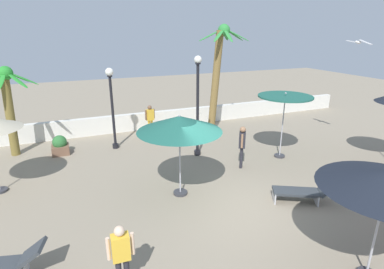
# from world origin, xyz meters

# --- Properties ---
(ground_plane) EXTENTS (56.00, 56.00, 0.00)m
(ground_plane) POSITION_xyz_m (0.00, 0.00, 0.00)
(ground_plane) COLOR gray
(boundary_wall) EXTENTS (25.20, 0.30, 0.92)m
(boundary_wall) POSITION_xyz_m (0.00, 8.70, 0.46)
(boundary_wall) COLOR silver
(boundary_wall) RESTS_ON ground_plane
(patio_umbrella_2) EXTENTS (2.68, 2.68, 2.74)m
(patio_umbrella_2) POSITION_xyz_m (-1.12, 1.32, 2.44)
(patio_umbrella_2) COLOR #333338
(patio_umbrella_2) RESTS_ON ground_plane
(patio_umbrella_4) EXTENTS (2.19, 2.19, 2.81)m
(patio_umbrella_4) POSITION_xyz_m (3.92, 2.67, 2.48)
(patio_umbrella_4) COLOR #333338
(patio_umbrella_4) RESTS_ON ground_plane
(palm_tree_0) EXTENTS (2.56, 2.56, 5.47)m
(palm_tree_0) POSITION_xyz_m (3.02, 6.96, 3.39)
(palm_tree_0) COLOR brown
(palm_tree_0) RESTS_ON ground_plane
(palm_tree_1) EXTENTS (2.36, 2.36, 3.82)m
(palm_tree_1) POSITION_xyz_m (-6.52, 7.23, 2.44)
(palm_tree_1) COLOR brown
(palm_tree_1) RESTS_ON ground_plane
(lamp_post_0) EXTENTS (0.35, 0.35, 3.66)m
(lamp_post_0) POSITION_xyz_m (-2.45, 6.39, 2.19)
(lamp_post_0) COLOR black
(lamp_post_0) RESTS_ON ground_plane
(lamp_post_1) EXTENTS (0.31, 0.31, 4.23)m
(lamp_post_1) POSITION_xyz_m (0.73, 4.22, 2.32)
(lamp_post_1) COLOR black
(lamp_post_1) RESTS_ON ground_plane
(lounge_chair_0) EXTENTS (1.92, 1.38, 0.84)m
(lounge_chair_0) POSITION_xyz_m (2.31, -0.63, 0.38)
(lounge_chair_0) COLOR #B7B7BC
(lounge_chair_0) RESTS_ON ground_plane
(lounge_chair_2) EXTENTS (1.96, 0.99, 0.84)m
(lounge_chair_2) POSITION_xyz_m (-5.98, -0.68, 0.40)
(lounge_chair_2) COLOR #B7B7BC
(lounge_chair_2) RESTS_ON ground_plane
(guest_0) EXTENTS (0.40, 0.48, 1.69)m
(guest_0) POSITION_xyz_m (1.83, 2.38, 1.03)
(guest_0) COLOR #26262D
(guest_0) RESTS_ON ground_plane
(guest_1) EXTENTS (0.56, 0.26, 1.56)m
(guest_1) POSITION_xyz_m (-3.59, -1.96, 0.94)
(guest_1) COLOR #26262D
(guest_1) RESTS_ON ground_plane
(guest_2) EXTENTS (0.54, 0.33, 1.57)m
(guest_2) POSITION_xyz_m (-0.47, 7.59, 0.95)
(guest_2) COLOR gold
(guest_2) RESTS_ON ground_plane
(seagull_0) EXTENTS (0.38, 1.15, 0.19)m
(seagull_0) POSITION_xyz_m (7.30, 2.52, 4.70)
(seagull_0) COLOR white
(planter) EXTENTS (0.70, 0.70, 0.85)m
(planter) POSITION_xyz_m (-4.80, 6.58, 0.38)
(planter) COLOR brown
(planter) RESTS_ON ground_plane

